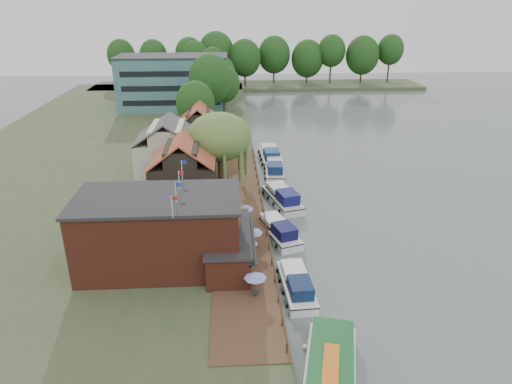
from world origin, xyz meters
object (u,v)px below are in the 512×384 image
object	(u,v)px
willow	(220,151)
cruiser_0	(297,282)
umbrella_1	(247,249)
cruiser_4	(270,154)
cottage_c	(200,131)
umbrella_2	(252,238)
cottage_b	(169,148)
hotel_block	(174,82)
umbrella_3	(239,221)
umbrella_0	(255,284)
cruiser_2	(282,195)
cottage_a	(183,171)
swan	(305,346)
umbrella_4	(245,214)
cruiser_3	(275,167)
pub	(181,231)
cruiser_1	(278,228)

from	to	relation	value
willow	cruiser_0	xyz separation A→B (m)	(7.23, -23.90, -5.13)
umbrella_1	cruiser_4	distance (m)	33.57
cottage_c	umbrella_2	distance (m)	32.44
cottage_b	umbrella_1	size ratio (longest dim) A/B	4.04
hotel_block	umbrella_3	size ratio (longest dim) A/B	10.69
hotel_block	umbrella_0	world-z (taller)	hotel_block
umbrella_0	cruiser_2	bearing A→B (deg)	77.37
willow	umbrella_2	world-z (taller)	willow
cottage_a	cottage_c	distance (m)	19.03
cruiser_0	swan	bearing A→B (deg)	-95.73
umbrella_2	swan	size ratio (longest dim) A/B	5.40
willow	umbrella_2	size ratio (longest dim) A/B	4.39
umbrella_1	umbrella_4	distance (m)	8.10
cruiser_3	hotel_block	bearing A→B (deg)	117.70
pub	swan	bearing A→B (deg)	-47.79
umbrella_2	cruiser_4	world-z (taller)	umbrella_2
cottage_b	cruiser_1	xyz separation A→B (m)	(14.10, -18.25, -4.12)
cottage_a	cottage_b	size ratio (longest dim) A/B	0.90
hotel_block	cottage_a	xyz separation A→B (m)	(7.00, -56.00, -1.90)
umbrella_4	umbrella_1	bearing A→B (deg)	-90.79
pub	cottage_a	bearing A→B (deg)	93.81
umbrella_4	cruiser_2	size ratio (longest dim) A/B	0.24
pub	umbrella_1	bearing A→B (deg)	1.43
umbrella_1	cruiser_4	xyz separation A→B (m)	(5.24, 33.14, -0.99)
cruiser_3	swan	bearing A→B (deg)	-88.43
cottage_a	cruiser_2	size ratio (longest dim) A/B	0.85
cruiser_3	cruiser_1	bearing A→B (deg)	-91.02
cruiser_0	cruiser_4	world-z (taller)	cruiser_4
umbrella_1	swan	bearing A→B (deg)	-70.92
pub	cottage_b	bearing A→B (deg)	99.09
willow	cruiser_1	bearing A→B (deg)	-63.51
cruiser_1	cruiser_2	world-z (taller)	cruiser_2
pub	cottage_b	world-z (taller)	cottage_b
hotel_block	cottage_c	size ratio (longest dim) A/B	2.99
cottage_b	umbrella_3	size ratio (longest dim) A/B	4.04
umbrella_4	cruiser_0	distance (m)	12.94
cottage_c	umbrella_2	world-z (taller)	cottage_c
cruiser_1	cruiser_0	bearing A→B (deg)	-104.61
willow	cruiser_1	distance (m)	15.66
cruiser_1	umbrella_4	bearing A→B (deg)	139.44
cottage_b	umbrella_4	bearing A→B (deg)	-57.97
willow	umbrella_3	xyz separation A→B (m)	(2.25, -13.53, -3.93)
umbrella_2	cruiser_4	size ratio (longest dim) A/B	0.22
cottage_c	swan	size ratio (longest dim) A/B	19.32
umbrella_1	umbrella_3	world-z (taller)	same
umbrella_2	swan	world-z (taller)	umbrella_2
umbrella_1	umbrella_4	xyz separation A→B (m)	(0.11, 8.10, 0.00)
cruiser_1	swan	distance (m)	18.20
hotel_block	swan	bearing A→B (deg)	-77.44
umbrella_2	cruiser_1	xyz separation A→B (m)	(3.18, 4.30, -1.16)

